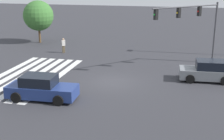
% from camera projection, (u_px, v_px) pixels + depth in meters
% --- Properties ---
extents(ground_plane, '(136.40, 136.40, 0.00)m').
position_uv_depth(ground_plane, '(112.00, 82.00, 24.42)').
color(ground_plane, '#333338').
extents(crosswalk_markings, '(11.58, 5.35, 0.01)m').
position_uv_depth(crosswalk_markings, '(30.00, 76.00, 26.01)').
color(crosswalk_markings, silver).
rests_on(crosswalk_markings, ground_plane).
extents(traffic_signal_mast, '(5.48, 5.48, 5.73)m').
position_uv_depth(traffic_signal_mast, '(195.00, 19.00, 27.47)').
color(traffic_signal_mast, '#47474C').
rests_on(traffic_signal_mast, ground_plane).
extents(car_1, '(2.23, 4.75, 1.65)m').
position_uv_depth(car_1, '(41.00, 88.00, 20.84)').
color(car_1, navy).
rests_on(car_1, ground_plane).
extents(car_2, '(2.27, 4.30, 1.66)m').
position_uv_depth(car_2, '(208.00, 71.00, 24.55)').
color(car_2, gray).
rests_on(car_2, ground_plane).
extents(pedestrian, '(0.40, 0.42, 1.62)m').
position_uv_depth(pedestrian, '(63.00, 45.00, 33.73)').
color(pedestrian, brown).
rests_on(pedestrian, ground_plane).
extents(tree_corner_b, '(3.71, 3.71, 5.23)m').
position_uv_depth(tree_corner_b, '(38.00, 16.00, 38.39)').
color(tree_corner_b, brown).
rests_on(tree_corner_b, ground_plane).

